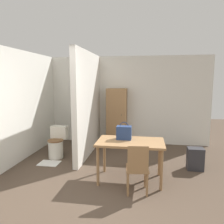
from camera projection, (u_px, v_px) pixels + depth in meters
The scene contains 11 objects.
ground_plane at pixel (90, 210), 3.11m from camera, with size 16.00×16.00×0.00m, color #4C3D30.
wall_back at pixel (120, 100), 6.37m from camera, with size 5.05×0.12×2.50m.
wall_left at pixel (19, 106), 4.94m from camera, with size 0.12×4.46×2.50m.
partition_wall at pixel (88, 104), 5.36m from camera, with size 0.12×2.15×2.50m.
dining_table at pixel (130, 145), 3.95m from camera, with size 1.20×0.71×0.74m.
wooden_chair at pixel (137, 167), 3.50m from camera, with size 0.40×0.40×0.84m.
toilet at pixel (57, 144), 5.23m from camera, with size 0.39×0.52×0.72m.
handbag at pixel (124, 133), 4.04m from camera, with size 0.27×0.17×0.33m.
wooden_cabinet at pixel (117, 117), 6.20m from camera, with size 0.56×0.37×1.60m.
bath_mat at pixel (49, 163), 4.84m from camera, with size 0.45×0.34×0.01m.
space_heater at pixel (195, 159), 4.49m from camera, with size 0.32×0.24×0.46m.
Camera 1 is at (0.77, -2.78, 1.84)m, focal length 35.00 mm.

